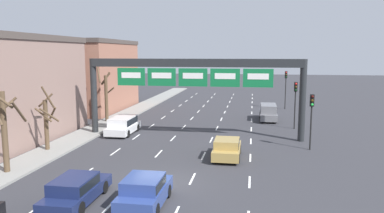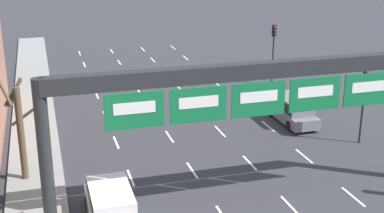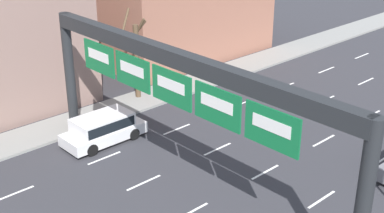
# 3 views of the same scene
# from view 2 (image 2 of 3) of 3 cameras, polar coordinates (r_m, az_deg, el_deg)

# --- Properties ---
(lane_dashes) EXTENTS (10.02, 67.00, 0.01)m
(lane_dashes) POSITION_cam_2_polar(r_m,az_deg,el_deg) (26.97, 4.92, -8.55)
(lane_dashes) COLOR white
(lane_dashes) RESTS_ON ground_plane
(sign_gantry) EXTENTS (18.65, 0.70, 6.78)m
(sign_gantry) POSITION_cam_2_polar(r_m,az_deg,el_deg) (23.43, 6.83, 1.26)
(sign_gantry) COLOR #232628
(sign_gantry) RESTS_ON ground_plane
(suv_grey) EXTENTS (1.82, 4.80, 1.72)m
(suv_grey) POSITION_cam_2_polar(r_m,az_deg,el_deg) (35.76, 10.58, -0.20)
(suv_grey) COLOR slate
(suv_grey) RESTS_ON ground_plane
(suv_white) EXTENTS (1.98, 4.56, 1.57)m
(suv_white) POSITION_cam_2_polar(r_m,az_deg,el_deg) (23.88, -8.65, -10.14)
(suv_white) COLOR silver
(suv_white) RESTS_ON ground_plane
(traffic_light_near_gantry) EXTENTS (0.30, 0.35, 4.52)m
(traffic_light_near_gantry) POSITION_cam_2_polar(r_m,az_deg,el_deg) (32.59, 17.93, 1.55)
(traffic_light_near_gantry) COLOR black
(traffic_light_near_gantry) RESTS_ON ground_plane
(traffic_light_mid_block) EXTENTS (0.30, 0.35, 4.94)m
(traffic_light_mid_block) POSITION_cam_2_polar(r_m,az_deg,el_deg) (43.58, 8.71, 6.76)
(traffic_light_mid_block) COLOR black
(traffic_light_mid_block) RESTS_ON ground_plane
(tree_bare_second) EXTENTS (1.80, 1.82, 5.68)m
(tree_bare_second) POSITION_cam_2_polar(r_m,az_deg,el_deg) (27.72, -17.95, -2.01)
(tree_bare_second) COLOR brown
(tree_bare_second) RESTS_ON sidewalk_left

